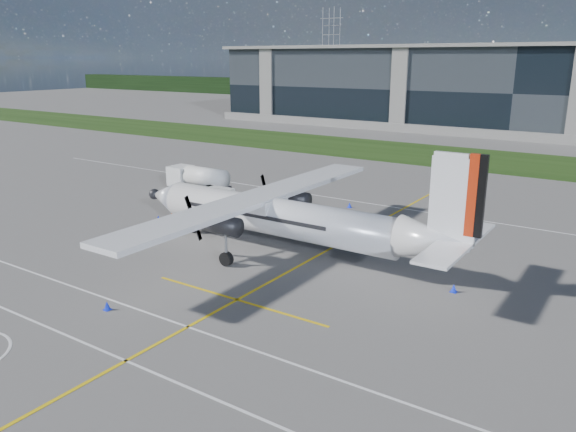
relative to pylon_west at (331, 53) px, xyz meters
The scene contains 16 objects.
ground 136.84m from the pylon_west, 53.97° to the right, with size 400.00×400.00×0.00m, color #62605D.
grass_strip 130.49m from the pylon_west, 51.89° to the right, with size 400.00×18.00×0.04m, color #1B370F.
terminal_building 106.57m from the pylon_west, 41.19° to the right, with size 120.00×20.00×15.00m, color black.
tree_line 81.51m from the pylon_west, ahead, with size 400.00×6.00×6.00m, color black.
pylon_west is the anchor object (origin of this frame).
yellow_taxiway_centerline 163.44m from the pylon_west, 59.34° to the right, with size 0.20×70.00×0.01m, color yellow.
white_lane_line 183.09m from the pylon_west, 64.00° to the right, with size 90.00×0.15×0.01m, color white.
turboprop_aircraft 168.97m from the pylon_west, 61.32° to the right, with size 26.33×27.30×8.19m, color white, non-canonical shape.
fuel_tanker_truck 152.11m from the pylon_west, 65.47° to the right, with size 7.27×2.36×2.73m, color white, non-canonical shape.
baggage_tug 157.99m from the pylon_west, 64.02° to the right, with size 3.21×1.93×1.93m, color silver, non-canonical shape.
ground_crew_person 162.56m from the pylon_west, 64.89° to the right, with size 0.83×0.60×2.05m, color #F25907.
safety_cone_stbdwing 156.45m from the pylon_west, 59.63° to the right, with size 0.36×0.36×0.50m, color #0D24E1.
safety_cone_nose_stbd 162.02m from the pylon_west, 64.71° to the right, with size 0.36×0.36×0.50m, color #0D24E1.
safety_cone_portwing 179.44m from the pylon_west, 64.16° to the right, with size 0.36×0.36×0.50m, color #0D24E1.
safety_cone_fwd 162.62m from the pylon_west, 65.38° to the right, with size 0.36×0.36×0.50m, color #0D24E1.
safety_cone_tail 175.39m from the pylon_west, 57.92° to the right, with size 0.36×0.36×0.50m, color #0D24E1.
Camera 1 is at (21.69, -28.70, 13.21)m, focal length 35.00 mm.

